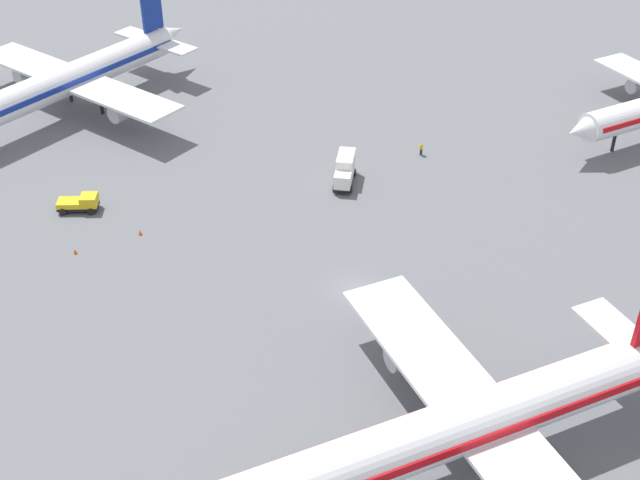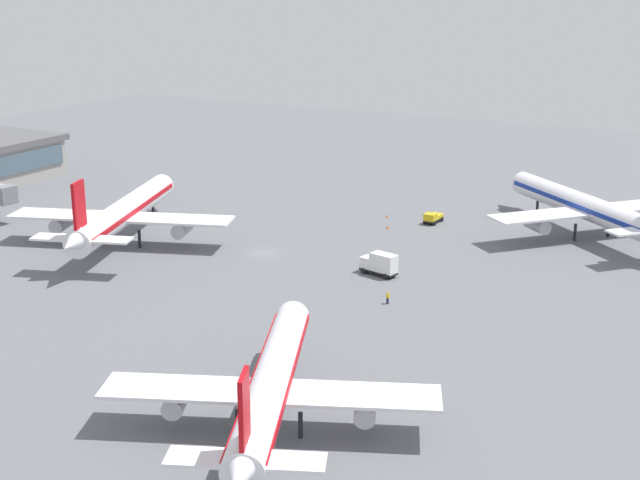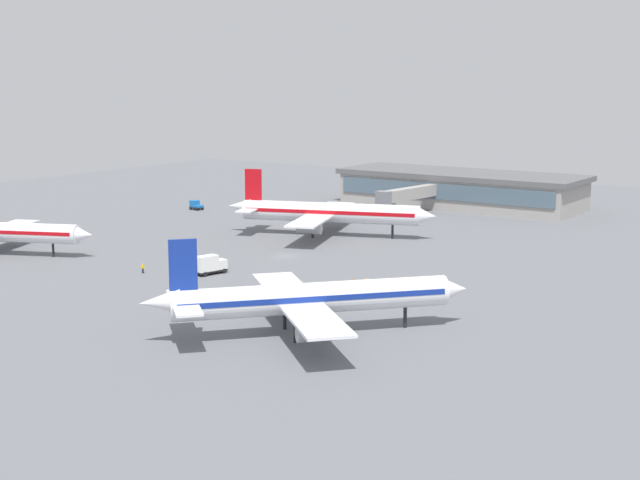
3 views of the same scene
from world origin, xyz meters
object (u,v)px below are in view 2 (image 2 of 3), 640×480
at_px(safety_cone_near_gate, 387,216).
at_px(pushback_tractor, 433,218).
at_px(airplane_taxiing, 584,206).
at_px(airplane_distant, 124,212).
at_px(ground_crew_worker, 388,298).
at_px(catering_truck, 380,264).
at_px(airplane_at_gate, 272,383).
at_px(safety_cone_mid_apron, 388,227).

bearing_deg(safety_cone_near_gate, pushback_tractor, 94.56).
bearing_deg(airplane_taxiing, airplane_distant, 73.32).
bearing_deg(airplane_taxiing, ground_crew_worker, 113.14).
xyz_separation_m(pushback_tractor, ground_crew_worker, (39.95, 9.58, -0.12)).
bearing_deg(airplane_taxiing, pushback_tractor, 52.80).
distance_m(pushback_tractor, safety_cone_near_gate, 8.42).
bearing_deg(safety_cone_near_gate, catering_truck, 22.56).
relative_size(airplane_taxiing, ground_crew_worker, 21.34).
xyz_separation_m(ground_crew_worker, safety_cone_near_gate, (-39.28, -17.95, -0.55)).
bearing_deg(ground_crew_worker, airplane_at_gate, -122.59).
height_order(airplane_taxiing, safety_cone_mid_apron, airplane_taxiing).
bearing_deg(safety_cone_mid_apron, safety_cone_near_gate, -154.72).
height_order(pushback_tractor, catering_truck, catering_truck).
height_order(airplane_at_gate, pushback_tractor, airplane_at_gate).
height_order(airplane_at_gate, safety_cone_near_gate, airplane_at_gate).
bearing_deg(safety_cone_mid_apron, airplane_at_gate, 15.54).
relative_size(airplane_distant, safety_cone_near_gate, 72.02).
height_order(airplane_distant, safety_cone_mid_apron, airplane_distant).
relative_size(safety_cone_near_gate, safety_cone_mid_apron, 1.00).
bearing_deg(pushback_tractor, airplane_at_gate, 12.88).
relative_size(airplane_distant, pushback_tractor, 9.64).
relative_size(catering_truck, safety_cone_near_gate, 9.81).
height_order(ground_crew_worker, safety_cone_mid_apron, ground_crew_worker).
xyz_separation_m(airplane_at_gate, pushback_tractor, (-74.93, -13.51, -3.41)).
height_order(airplane_distant, ground_crew_worker, airplane_distant).
bearing_deg(airplane_distant, ground_crew_worker, -116.28).
bearing_deg(ground_crew_worker, pushback_tractor, 64.49).
xyz_separation_m(airplane_at_gate, airplane_taxiing, (-79.84, 10.90, 0.46)).
relative_size(airplane_at_gate, catering_truck, 6.37).
relative_size(ground_crew_worker, safety_cone_near_gate, 2.78).
height_order(airplane_at_gate, ground_crew_worker, airplane_at_gate).
relative_size(airplane_at_gate, safety_cone_near_gate, 62.42).
height_order(pushback_tractor, ground_crew_worker, pushback_tractor).
distance_m(airplane_at_gate, airplane_distant, 66.24).
xyz_separation_m(airplane_distant, catering_truck, (-4.63, 42.74, -3.26)).
bearing_deg(ground_crew_worker, catering_truck, 81.01).
xyz_separation_m(airplane_at_gate, catering_truck, (-45.05, -9.74, -2.68)).
relative_size(pushback_tractor, safety_cone_near_gate, 7.47).
distance_m(airplane_distant, ground_crew_worker, 49.02).
relative_size(airplane_at_gate, airplane_distant, 0.87).
distance_m(ground_crew_worker, safety_cone_near_gate, 43.19).
relative_size(airplane_at_gate, safety_cone_mid_apron, 62.42).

